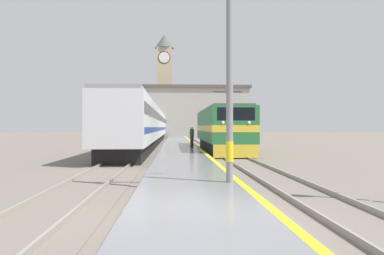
% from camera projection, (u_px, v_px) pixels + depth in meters
% --- Properties ---
extents(ground_plane, '(200.00, 200.00, 0.00)m').
position_uv_depth(ground_plane, '(179.00, 146.00, 37.78)').
color(ground_plane, '#70665B').
extents(platform, '(3.07, 140.00, 0.35)m').
position_uv_depth(platform, '(180.00, 147.00, 32.78)').
color(platform, slate).
rests_on(platform, ground).
extents(rail_track_near, '(2.84, 140.00, 0.16)m').
position_uv_depth(rail_track_near, '(217.00, 149.00, 32.94)').
color(rail_track_near, '#70665B').
rests_on(rail_track_near, ground).
extents(rail_track_far, '(2.83, 140.00, 0.16)m').
position_uv_depth(rail_track_far, '(141.00, 149.00, 32.61)').
color(rail_track_far, '#70665B').
rests_on(rail_track_far, ground).
extents(locomotive_train, '(2.92, 14.39, 4.46)m').
position_uv_depth(locomotive_train, '(221.00, 129.00, 29.69)').
color(locomotive_train, black).
rests_on(locomotive_train, ground).
extents(passenger_train, '(2.92, 48.18, 4.02)m').
position_uv_depth(passenger_train, '(148.00, 125.00, 41.88)').
color(passenger_train, black).
rests_on(passenger_train, ground).
extents(catenary_mast, '(2.43, 0.22, 7.86)m').
position_uv_depth(catenary_mast, '(234.00, 45.00, 10.92)').
color(catenary_mast, gray).
rests_on(catenary_mast, platform).
extents(person_on_platform, '(0.34, 0.34, 1.68)m').
position_uv_depth(person_on_platform, '(192.00, 136.00, 29.75)').
color(person_on_platform, '#23232D').
rests_on(person_on_platform, platform).
extents(clock_tower, '(4.03, 4.03, 21.61)m').
position_uv_depth(clock_tower, '(164.00, 82.00, 79.24)').
color(clock_tower, tan).
rests_on(clock_tower, ground).
extents(station_building, '(23.19, 8.52, 9.29)m').
position_uv_depth(station_building, '(184.00, 112.00, 68.27)').
color(station_building, '#A8A399').
rests_on(station_building, ground).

